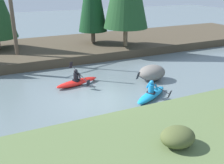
{
  "coord_description": "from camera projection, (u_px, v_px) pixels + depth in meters",
  "views": [
    {
      "loc": [
        -4.75,
        -11.57,
        5.82
      ],
      "look_at": [
        1.01,
        0.78,
        0.55
      ],
      "focal_mm": 42.0,
      "sensor_mm": 36.0,
      "label": 1
    }
  ],
  "objects": [
    {
      "name": "ground_plane",
      "position": [
        101.0,
        99.0,
        13.75
      ],
      "size": [
        90.0,
        90.0,
        0.0
      ],
      "primitive_type": "plane",
      "color": "slate"
    },
    {
      "name": "shrub_clump_nearest",
      "position": [
        178.0,
        137.0,
        8.36
      ],
      "size": [
        1.17,
        0.98,
        0.63
      ],
      "color": "#4C562D",
      "rests_on": "riverbank_near"
    },
    {
      "name": "riverbank_far",
      "position": [
        54.0,
        49.0,
        22.43
      ],
      "size": [
        44.0,
        8.41,
        0.68
      ],
      "color": "#473D2D",
      "rests_on": "ground"
    },
    {
      "name": "boulder_midstream",
      "position": [
        152.0,
        73.0,
        16.3
      ],
      "size": [
        1.71,
        1.34,
        0.97
      ],
      "color": "slate",
      "rests_on": "ground"
    },
    {
      "name": "riverbank_near",
      "position": [
        165.0,
        152.0,
        8.86
      ],
      "size": [
        44.0,
        5.18,
        0.85
      ],
      "color": "#5B7042",
      "rests_on": "ground"
    },
    {
      "name": "kayaker_middle",
      "position": [
        79.0,
        82.0,
        15.66
      ],
      "size": [
        2.79,
        2.05,
        1.2
      ],
      "rotation": [
        0.0,
        0.0,
        0.23
      ],
      "color": "red",
      "rests_on": "ground"
    },
    {
      "name": "bare_tree_mid_downstream",
      "position": [
        13.0,
        16.0,
        18.67
      ],
      "size": [
        3.31,
        3.27,
        5.98
      ],
      "color": "brown",
      "rests_on": "riverbank_far"
    },
    {
      "name": "kayaker_lead",
      "position": [
        152.0,
        94.0,
        13.89
      ],
      "size": [
        2.65,
        1.96,
        1.2
      ],
      "rotation": [
        0.0,
        0.0,
        0.51
      ],
      "color": "#1993D6",
      "rests_on": "ground"
    }
  ]
}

